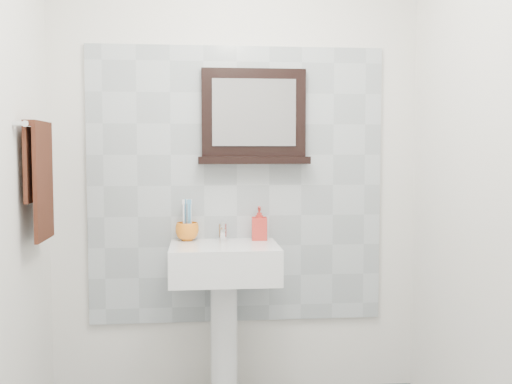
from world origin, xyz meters
TOP-DOWN VIEW (x-y plane):
  - back_wall at (0.00, 1.10)m, footprint 2.00×0.01m
  - front_wall at (0.00, -1.10)m, footprint 2.00×0.01m
  - splashback at (0.00, 1.09)m, footprint 1.60×0.02m
  - pedestal_sink at (-0.08, 0.87)m, footprint 0.55×0.44m
  - toothbrush_cup at (-0.27, 1.02)m, footprint 0.15×0.15m
  - toothbrushes at (-0.27, 1.02)m, footprint 0.05×0.04m
  - soap_dispenser at (0.12, 1.01)m, footprint 0.09×0.09m
  - framed_mirror at (0.09, 1.06)m, footprint 0.60×0.11m
  - towel_bar at (-0.95, 0.68)m, footprint 0.07×0.40m
  - hand_towel at (-0.94, 0.68)m, footprint 0.06×0.30m

SIDE VIEW (x-z plane):
  - pedestal_sink at x=-0.08m, z-range 0.20..1.16m
  - toothbrush_cup at x=-0.27m, z-range 0.86..0.96m
  - soap_dispenser at x=0.12m, z-range 0.86..1.04m
  - toothbrushes at x=-0.27m, z-range 0.88..1.09m
  - splashback at x=0.00m, z-range 0.40..1.90m
  - hand_towel at x=-0.94m, z-range 0.97..1.52m
  - back_wall at x=0.00m, z-range 0.00..2.50m
  - front_wall at x=0.00m, z-range 0.00..2.50m
  - towel_bar at x=-0.95m, z-range 1.44..1.47m
  - framed_mirror at x=0.09m, z-range 1.25..1.76m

